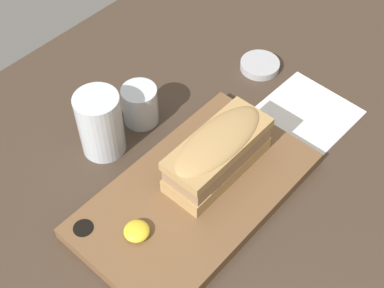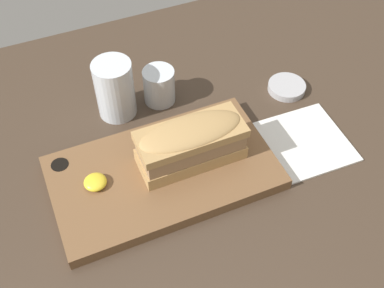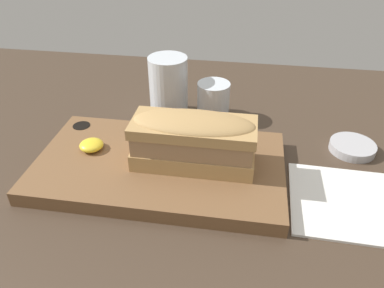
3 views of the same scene
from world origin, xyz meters
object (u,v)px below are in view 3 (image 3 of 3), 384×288
object	(u,v)px
serving_board	(160,166)
water_glass	(169,91)
wine_glass	(213,103)
napkin	(342,202)
condiment_dish	(352,147)
sandwich	(194,139)

from	to	relation	value
serving_board	water_glass	distance (cm)	19.56
wine_glass	napkin	xyz separation A→B (cm)	(21.44, -21.80, -3.16)
condiment_dish	wine_glass	bearing A→B (deg)	163.04
sandwich	water_glass	size ratio (longest dim) A/B	1.55
serving_board	wine_glass	bearing A→B (deg)	70.85
water_glass	condiment_dish	distance (cm)	35.46
serving_board	napkin	size ratio (longest dim) A/B	2.41
sandwich	napkin	world-z (taller)	sandwich
sandwich	napkin	xyz separation A→B (cm)	(22.47, -3.11, -6.73)
sandwich	water_glass	xyz separation A→B (cm)	(-7.87, 18.85, -1.72)
serving_board	condiment_dish	bearing A→B (deg)	19.17
serving_board	water_glass	xyz separation A→B (cm)	(-2.37, 19.00, 4.00)
wine_glass	condiment_dish	distance (cm)	26.65
wine_glass	condiment_dish	bearing A→B (deg)	-16.96
water_glass	serving_board	bearing A→B (deg)	-82.89
napkin	condiment_dish	distance (cm)	14.61
wine_glass	napkin	bearing A→B (deg)	-45.48
sandwich	wine_glass	xyz separation A→B (cm)	(1.04, 18.69, -3.57)
napkin	condiment_dish	xyz separation A→B (cm)	(3.93, 14.06, 0.55)
sandwich	napkin	bearing A→B (deg)	-7.88
wine_glass	serving_board	bearing A→B (deg)	-109.15
water_glass	wine_glass	bearing A→B (deg)	-1.08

